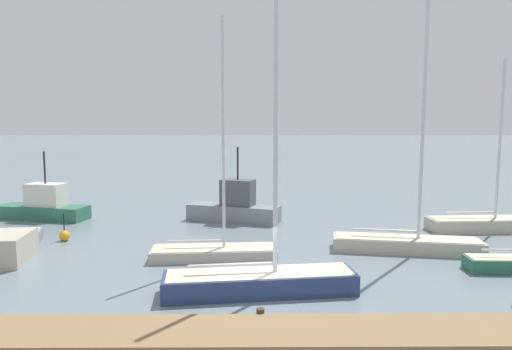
{
  "coord_description": "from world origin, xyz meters",
  "views": [
    {
      "loc": [
        -0.22,
        -15.44,
        6.17
      ],
      "look_at": [
        0.0,
        17.1,
        2.55
      ],
      "focal_mm": 30.7,
      "sensor_mm": 36.0,
      "label": 1
    }
  ],
  "objects_px": {
    "sailboat_2": "(260,278)",
    "sailboat_4": "(486,222)",
    "fishing_boat_2": "(235,207)",
    "sailboat_3": "(407,239)",
    "sailboat_5": "(214,249)",
    "fishing_boat_0": "(44,206)",
    "channel_buoy_0": "(64,235)"
  },
  "relations": [
    {
      "from": "sailboat_3",
      "to": "sailboat_5",
      "type": "distance_m",
      "value": 9.47
    },
    {
      "from": "sailboat_4",
      "to": "channel_buoy_0",
      "type": "distance_m",
      "value": 24.17
    },
    {
      "from": "sailboat_4",
      "to": "sailboat_5",
      "type": "height_order",
      "value": "sailboat_5"
    },
    {
      "from": "fishing_boat_0",
      "to": "channel_buoy_0",
      "type": "height_order",
      "value": "fishing_boat_0"
    },
    {
      "from": "sailboat_2",
      "to": "sailboat_5",
      "type": "distance_m",
      "value": 4.76
    },
    {
      "from": "sailboat_2",
      "to": "sailboat_3",
      "type": "bearing_deg",
      "value": 29.51
    },
    {
      "from": "sailboat_2",
      "to": "channel_buoy_0",
      "type": "height_order",
      "value": "sailboat_2"
    },
    {
      "from": "sailboat_2",
      "to": "sailboat_4",
      "type": "distance_m",
      "value": 16.66
    },
    {
      "from": "sailboat_5",
      "to": "fishing_boat_2",
      "type": "height_order",
      "value": "sailboat_5"
    },
    {
      "from": "fishing_boat_2",
      "to": "channel_buoy_0",
      "type": "relative_size",
      "value": 4.16
    },
    {
      "from": "fishing_boat_0",
      "to": "sailboat_4",
      "type": "bearing_deg",
      "value": 4.8
    },
    {
      "from": "sailboat_5",
      "to": "sailboat_3",
      "type": "bearing_deg",
      "value": 3.03
    },
    {
      "from": "sailboat_3",
      "to": "fishing_boat_0",
      "type": "height_order",
      "value": "sailboat_3"
    },
    {
      "from": "fishing_boat_2",
      "to": "sailboat_2",
      "type": "bearing_deg",
      "value": -65.23
    },
    {
      "from": "sailboat_5",
      "to": "sailboat_2",
      "type": "bearing_deg",
      "value": -67.78
    },
    {
      "from": "fishing_boat_0",
      "to": "channel_buoy_0",
      "type": "distance_m",
      "value": 6.81
    },
    {
      "from": "sailboat_3",
      "to": "fishing_boat_2",
      "type": "distance_m",
      "value": 11.3
    },
    {
      "from": "sailboat_2",
      "to": "channel_buoy_0",
      "type": "bearing_deg",
      "value": 137.48
    },
    {
      "from": "sailboat_5",
      "to": "fishing_boat_0",
      "type": "relative_size",
      "value": 1.75
    },
    {
      "from": "sailboat_4",
      "to": "fishing_boat_0",
      "type": "distance_m",
      "value": 28.06
    },
    {
      "from": "sailboat_2",
      "to": "sailboat_5",
      "type": "relative_size",
      "value": 1.05
    },
    {
      "from": "sailboat_2",
      "to": "sailboat_3",
      "type": "height_order",
      "value": "sailboat_3"
    },
    {
      "from": "sailboat_5",
      "to": "channel_buoy_0",
      "type": "xyz_separation_m",
      "value": [
        -8.42,
        3.27,
        -0.18
      ]
    },
    {
      "from": "fishing_boat_0",
      "to": "sailboat_3",
      "type": "bearing_deg",
      "value": -7.85
    },
    {
      "from": "sailboat_4",
      "to": "fishing_boat_0",
      "type": "relative_size",
      "value": 1.58
    },
    {
      "from": "sailboat_3",
      "to": "fishing_boat_0",
      "type": "relative_size",
      "value": 2.14
    },
    {
      "from": "fishing_boat_0",
      "to": "sailboat_2",
      "type": "bearing_deg",
      "value": -30.74
    },
    {
      "from": "sailboat_5",
      "to": "fishing_boat_2",
      "type": "relative_size",
      "value": 1.76
    },
    {
      "from": "sailboat_3",
      "to": "sailboat_5",
      "type": "relative_size",
      "value": 1.23
    },
    {
      "from": "sailboat_2",
      "to": "sailboat_4",
      "type": "bearing_deg",
      "value": 28.65
    },
    {
      "from": "sailboat_3",
      "to": "sailboat_5",
      "type": "xyz_separation_m",
      "value": [
        -9.41,
        -1.1,
        -0.17
      ]
    },
    {
      "from": "sailboat_2",
      "to": "sailboat_3",
      "type": "xyz_separation_m",
      "value": [
        7.33,
        5.38,
        0.06
      ]
    }
  ]
}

